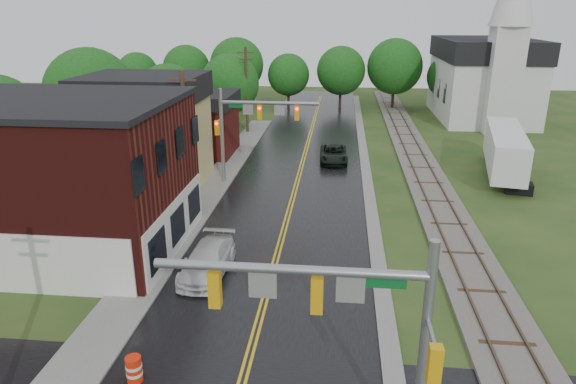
% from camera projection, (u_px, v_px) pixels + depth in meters
% --- Properties ---
extents(main_road, '(10.00, 90.00, 0.02)m').
position_uv_depth(main_road, '(300.00, 173.00, 41.79)').
color(main_road, black).
rests_on(main_road, ground).
extents(curb_right, '(0.80, 70.00, 0.12)m').
position_uv_depth(curb_right, '(364.00, 158.00, 45.95)').
color(curb_right, gray).
rests_on(curb_right, ground).
extents(sidewalk_left, '(2.40, 50.00, 0.12)m').
position_uv_depth(sidewalk_left, '(210.00, 191.00, 37.71)').
color(sidewalk_left, gray).
rests_on(sidewalk_left, ground).
extents(brick_building, '(14.30, 10.30, 8.30)m').
position_uv_depth(brick_building, '(46.00, 175.00, 27.56)').
color(brick_building, '#44110E').
rests_on(brick_building, ground).
extents(yellow_house, '(8.00, 7.00, 6.40)m').
position_uv_depth(yellow_house, '(148.00, 143.00, 38.04)').
color(yellow_house, tan).
rests_on(yellow_house, ground).
extents(darkred_building, '(7.00, 6.00, 4.40)m').
position_uv_depth(darkred_building, '(195.00, 130.00, 46.72)').
color(darkred_building, '#3F0F0C').
rests_on(darkred_building, ground).
extents(church, '(10.40, 18.40, 20.00)m').
position_uv_depth(church, '(486.00, 71.00, 60.14)').
color(church, silver).
rests_on(church, ground).
extents(railroad, '(3.20, 80.00, 0.30)m').
position_uv_depth(railroad, '(416.00, 159.00, 45.47)').
color(railroad, '#59544C').
rests_on(railroad, ground).
extents(traffic_signal_near, '(7.34, 0.30, 7.20)m').
position_uv_depth(traffic_signal_near, '(345.00, 314.00, 13.55)').
color(traffic_signal_near, gray).
rests_on(traffic_signal_near, ground).
extents(traffic_signal_far, '(7.34, 0.43, 7.20)m').
position_uv_depth(traffic_signal_far, '(250.00, 119.00, 37.65)').
color(traffic_signal_far, gray).
rests_on(traffic_signal_far, ground).
extents(utility_pole_b, '(1.80, 0.28, 9.00)m').
position_uv_depth(utility_pole_b, '(186.00, 137.00, 33.38)').
color(utility_pole_b, '#382616').
rests_on(utility_pole_b, ground).
extents(utility_pole_c, '(1.80, 0.28, 9.00)m').
position_uv_depth(utility_pole_c, '(247.00, 89.00, 53.99)').
color(utility_pole_c, '#382616').
rests_on(utility_pole_c, ground).
extents(tree_left_b, '(7.60, 7.60, 9.69)m').
position_uv_depth(tree_left_b, '(92.00, 95.00, 43.39)').
color(tree_left_b, black).
rests_on(tree_left_b, ground).
extents(tree_left_c, '(6.00, 6.00, 7.65)m').
position_uv_depth(tree_left_c, '(169.00, 96.00, 50.91)').
color(tree_left_c, black).
rests_on(tree_left_c, ground).
extents(tree_left_e, '(6.40, 6.40, 8.16)m').
position_uv_depth(tree_left_e, '(231.00, 85.00, 55.94)').
color(tree_left_e, black).
rests_on(tree_left_e, ground).
extents(suv_dark, '(2.52, 5.11, 1.39)m').
position_uv_depth(suv_dark, '(334.00, 154.00, 44.66)').
color(suv_dark, black).
rests_on(suv_dark, ground).
extents(pickup_white, '(2.22, 5.10, 1.46)m').
position_uv_depth(pickup_white, '(208.00, 261.00, 25.61)').
color(pickup_white, silver).
rests_on(pickup_white, ground).
extents(semi_trailer, '(4.67, 11.66, 3.65)m').
position_uv_depth(semi_trailer, '(505.00, 149.00, 40.41)').
color(semi_trailer, black).
rests_on(semi_trailer, ground).
extents(construction_barrel, '(0.57, 0.57, 1.00)m').
position_uv_depth(construction_barrel, '(134.00, 369.00, 18.21)').
color(construction_barrel, red).
rests_on(construction_barrel, ground).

